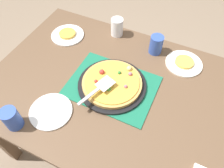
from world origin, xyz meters
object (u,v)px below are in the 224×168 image
object	(u,v)px
pizza	(112,82)
served_slice_left	(184,62)
cup_far	(117,27)
cup_corner	(156,45)
served_slice_right	(67,34)
cup_near	(12,119)
plate_near_left	(184,63)
plate_side	(51,111)
pizza_server	(99,89)
pizza_pan	(112,85)
plate_far_right	(68,35)

from	to	relation	value
pizza	served_slice_left	xyz separation A→B (m)	(0.32, 0.34, -0.02)
cup_far	cup_corner	size ratio (longest dim) A/B	1.00
pizza	served_slice_right	distance (m)	0.53
pizza	cup_far	distance (m)	0.45
served_slice_right	cup_near	world-z (taller)	cup_near
cup_near	pizza	bearing A→B (deg)	51.94
plate_near_left	served_slice_right	size ratio (longest dim) A/B	2.00
pizza	plate_side	world-z (taller)	pizza
cup_near	pizza_server	bearing A→B (deg)	47.81
plate_near_left	cup_near	xyz separation A→B (m)	(-0.65, -0.76, 0.06)
plate_near_left	cup_corner	size ratio (longest dim) A/B	1.83
pizza_pan	cup_near	size ratio (longest dim) A/B	3.17
served_slice_left	cup_far	bearing A→B (deg)	170.80
plate_side	cup_far	world-z (taller)	cup_far
pizza_pan	cup_far	world-z (taller)	cup_far
plate_near_left	cup_near	size ratio (longest dim) A/B	1.83
cup_far	plate_near_left	bearing A→B (deg)	-9.20
pizza	plate_side	xyz separation A→B (m)	(-0.21, -0.28, -0.03)
plate_side	cup_corner	xyz separation A→B (m)	(0.34, 0.65, 0.06)
plate_far_right	served_slice_right	world-z (taller)	served_slice_right
plate_side	cup_near	xyz separation A→B (m)	(-0.11, -0.13, 0.06)
plate_side	cup_near	world-z (taller)	cup_near
plate_far_right	served_slice_left	size ratio (longest dim) A/B	2.00
served_slice_left	plate_far_right	bearing A→B (deg)	-174.17
served_slice_left	pizza	bearing A→B (deg)	-133.56
pizza	cup_far	world-z (taller)	cup_far
plate_side	served_slice_left	xyz separation A→B (m)	(0.53, 0.62, 0.01)
cup_near	cup_far	xyz separation A→B (m)	(0.17, 0.83, 0.00)
served_slice_left	cup_near	bearing A→B (deg)	-130.63
cup_corner	pizza_server	size ratio (longest dim) A/B	0.52
pizza	plate_near_left	world-z (taller)	pizza
plate_far_right	pizza_pan	bearing A→B (deg)	-29.61
plate_far_right	served_slice_left	world-z (taller)	served_slice_left
served_slice_left	pizza_server	xyz separation A→B (m)	(-0.35, -0.43, 0.05)
cup_corner	pizza	bearing A→B (deg)	-109.34
plate_far_right	served_slice_right	distance (m)	0.01
plate_far_right	plate_side	xyz separation A→B (m)	(0.24, -0.54, 0.00)
served_slice_right	cup_corner	distance (m)	0.60
pizza_pan	cup_far	bearing A→B (deg)	111.12
cup_far	pizza_server	bearing A→B (deg)	-75.87
pizza_pan	pizza_server	xyz separation A→B (m)	(-0.03, -0.09, 0.06)
pizza_pan	pizza_server	world-z (taller)	pizza_server
plate_side	pizza_server	world-z (taller)	pizza_server
plate_far_right	cup_far	xyz separation A→B (m)	(0.30, 0.16, 0.06)
pizza_pan	plate_side	bearing A→B (deg)	-126.89
pizza_pan	served_slice_left	bearing A→B (deg)	46.55
pizza	plate_near_left	size ratio (longest dim) A/B	1.50
cup_corner	cup_near	bearing A→B (deg)	-120.20
plate_side	served_slice_right	bearing A→B (deg)	114.21
served_slice_right	cup_far	bearing A→B (deg)	28.07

